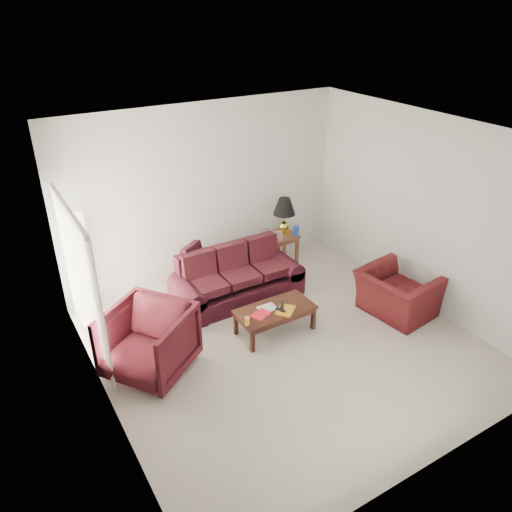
{
  "coord_description": "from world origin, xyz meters",
  "views": [
    {
      "loc": [
        -3.33,
        -4.7,
        4.47
      ],
      "look_at": [
        0.0,
        0.85,
        1.05
      ],
      "focal_mm": 35.0,
      "sensor_mm": 36.0,
      "label": 1
    }
  ],
  "objects": [
    {
      "name": "remote_b",
      "position": [
        0.14,
        0.34,
        0.43
      ],
      "size": [
        0.15,
        0.17,
        0.02
      ],
      "primitive_type": "cube",
      "rotation": [
        0.0,
        0.0,
        -0.69
      ],
      "color": "black",
      "rests_on": "coffee_table"
    },
    {
      "name": "magazine_white",
      "position": [
        -0.07,
        0.41,
        0.41
      ],
      "size": [
        0.27,
        0.2,
        0.01
      ],
      "primitive_type": "cube",
      "rotation": [
        0.0,
        0.0,
        -0.03
      ],
      "color": "white",
      "rests_on": "coffee_table"
    },
    {
      "name": "remote_a",
      "position": [
        0.05,
        0.25,
        0.43
      ],
      "size": [
        0.11,
        0.17,
        0.02
      ],
      "primitive_type": "cube",
      "rotation": [
        0.0,
        0.0,
        0.42
      ],
      "color": "black",
      "rests_on": "coffee_table"
    },
    {
      "name": "sofa",
      "position": [
        -0.01,
        1.41,
        0.43
      ],
      "size": [
        2.14,
        1.02,
        0.85
      ],
      "primitive_type": null,
      "rotation": [
        0.0,
        0.0,
        0.05
      ],
      "color": "black",
      "rests_on": "ground"
    },
    {
      "name": "magazine_red",
      "position": [
        -0.23,
        0.32,
        0.41
      ],
      "size": [
        0.32,
        0.28,
        0.02
      ],
      "primitive_type": "cube",
      "rotation": [
        0.0,
        0.0,
        0.37
      ],
      "color": "red",
      "rests_on": "coffee_table"
    },
    {
      "name": "armchair_right",
      "position": [
        1.91,
        -0.21,
        0.35
      ],
      "size": [
        1.07,
        1.19,
        0.7
      ],
      "primitive_type": "imported",
      "rotation": [
        0.0,
        0.0,
        1.7
      ],
      "color": "#440F11",
      "rests_on": "ground"
    },
    {
      "name": "magazine_orange",
      "position": [
        0.12,
        0.23,
        0.41
      ],
      "size": [
        0.38,
        0.37,
        0.02
      ],
      "primitive_type": "cube",
      "rotation": [
        0.0,
        0.0,
        0.67
      ],
      "color": "#C58117",
      "rests_on": "coffee_table"
    },
    {
      "name": "yellow_glass",
      "position": [
        -0.52,
        0.22,
        0.46
      ],
      "size": [
        0.09,
        0.09,
        0.12
      ],
      "primitive_type": "cylinder",
      "rotation": [
        0.0,
        0.0,
        0.4
      ],
      "color": "yellow",
      "rests_on": "coffee_table"
    },
    {
      "name": "clock",
      "position": [
        1.17,
        2.03,
        0.62
      ],
      "size": [
        0.15,
        0.1,
        0.14
      ],
      "primitive_type": "cube",
      "rotation": [
        0.0,
        0.0,
        -0.37
      ],
      "color": "silver",
      "rests_on": "end_table"
    },
    {
      "name": "armchair_left",
      "position": [
        -1.86,
        0.47,
        0.47
      ],
      "size": [
        1.43,
        1.42,
        0.94
      ],
      "primitive_type": "imported",
      "rotation": [
        0.0,
        0.0,
        -0.94
      ],
      "color": "#3C0D14",
      "rests_on": "ground"
    },
    {
      "name": "coffee_table",
      "position": [
        0.03,
        0.35,
        0.2
      ],
      "size": [
        1.25,
        0.82,
        0.4
      ],
      "primitive_type": null,
      "rotation": [
        0.0,
        0.0,
        0.23
      ],
      "color": "black",
      "rests_on": "ground"
    },
    {
      "name": "blue_canister",
      "position": [
        1.53,
        1.99,
        0.64
      ],
      "size": [
        0.14,
        0.14,
        0.18
      ],
      "primitive_type": "cylinder",
      "rotation": [
        0.0,
        0.0,
        -0.3
      ],
      "color": "#183D9D",
      "rests_on": "end_table"
    },
    {
      "name": "picture_frame",
      "position": [
        1.21,
        2.33,
        0.63
      ],
      "size": [
        0.15,
        0.18,
        0.06
      ],
      "primitive_type": "cube",
      "rotation": [
        1.36,
        0.0,
        -0.1
      ],
      "color": "silver",
      "rests_on": "end_table"
    },
    {
      "name": "table_lamp",
      "position": [
        1.4,
        2.19,
        0.89
      ],
      "size": [
        0.47,
        0.47,
        0.67
      ],
      "primitive_type": null,
      "rotation": [
        0.0,
        0.0,
        0.19
      ],
      "color": "#E3D246",
      "rests_on": "end_table"
    },
    {
      "name": "blinds",
      "position": [
        -2.42,
        1.3,
        1.08
      ],
      "size": [
        0.1,
        2.0,
        2.16
      ],
      "primitive_type": "cube",
      "color": "silver",
      "rests_on": "ground"
    },
    {
      "name": "throw_pillow",
      "position": [
        -0.54,
        1.93,
        0.69
      ],
      "size": [
        0.47,
        0.4,
        0.44
      ],
      "primitive_type": "cube",
      "rotation": [
        -0.21,
        0.0,
        0.56
      ],
      "color": "black",
      "rests_on": "sofa"
    },
    {
      "name": "floor",
      "position": [
        0.0,
        0.0,
        0.0
      ],
      "size": [
        5.0,
        5.0,
        0.0
      ],
      "primitive_type": "plane",
      "color": "beige",
      "rests_on": "ground"
    },
    {
      "name": "end_table",
      "position": [
        1.33,
        2.15,
        0.28
      ],
      "size": [
        0.55,
        0.55,
        0.55
      ],
      "primitive_type": null,
      "rotation": [
        0.0,
        0.0,
        -0.1
      ],
      "color": "#472018",
      "rests_on": "ground"
    },
    {
      "name": "floor_lamp",
      "position": [
        -2.19,
        2.2,
        0.86
      ],
      "size": [
        0.35,
        0.35,
        1.72
      ],
      "primitive_type": null,
      "rotation": [
        0.0,
        0.0,
        0.32
      ],
      "color": "white",
      "rests_on": "ground"
    }
  ]
}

